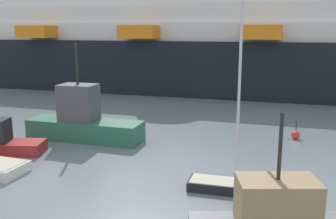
# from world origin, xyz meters

# --- Properties ---
(sailboat_3) EXTENTS (5.47, 1.59, 10.35)m
(sailboat_3) POSITION_xyz_m (5.98, 6.98, 0.48)
(sailboat_3) COLOR black
(sailboat_3) RESTS_ON ground_plane
(fishing_boat_3) EXTENTS (8.40, 2.92, 6.82)m
(fishing_boat_3) POSITION_xyz_m (-5.40, 13.73, 1.29)
(fishing_boat_3) COLOR #2D6B51
(fishing_boat_3) RESTS_ON ground_plane
(channel_buoy_0) EXTENTS (0.60, 0.60, 1.30)m
(channel_buoy_0) POSITION_xyz_m (9.34, 17.07, 0.31)
(channel_buoy_0) COLOR red
(channel_buoy_0) RESTS_ON ground_plane
(cruise_ship) EXTENTS (116.61, 25.35, 18.40)m
(cruise_ship) POSITION_xyz_m (14.08, 38.56, 5.82)
(cruise_ship) COLOR black
(cruise_ship) RESTS_ON ground_plane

